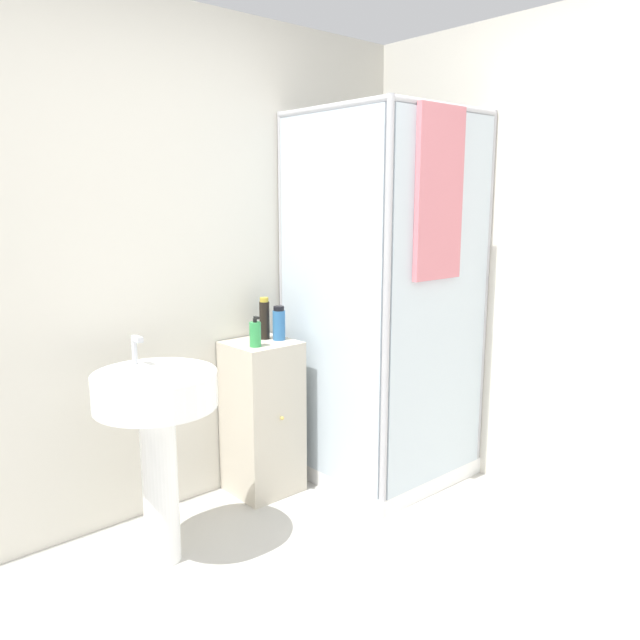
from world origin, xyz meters
name	(u,v)px	position (x,y,z in m)	size (l,w,h in m)	color
wall_back	(135,269)	(0.00, 1.70, 1.25)	(6.40, 0.06, 2.50)	silver
shower_enclosure	(385,377)	(1.19, 1.17, 0.60)	(0.83, 0.86, 2.04)	white
vanity_cabinet	(262,417)	(0.59, 1.50, 0.42)	(0.35, 0.35, 0.84)	beige
sink	(157,418)	(-0.15, 1.24, 0.66)	(0.52, 0.52, 0.99)	white
soap_dispenser	(255,334)	(0.50, 1.43, 0.90)	(0.06, 0.06, 0.16)	green
shampoo_bottle_tall_black	(264,319)	(0.65, 1.55, 0.95)	(0.05, 0.05, 0.23)	black
shampoo_bottle_blue	(279,324)	(0.69, 1.48, 0.92)	(0.07, 0.07, 0.18)	#2D66A3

